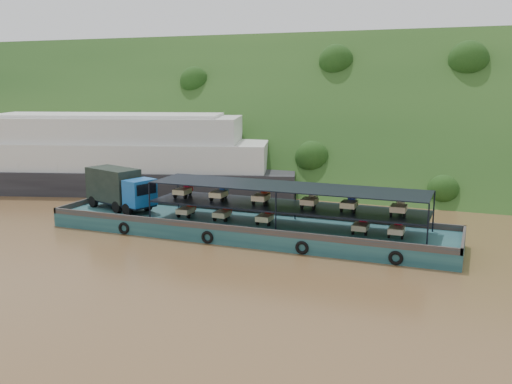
% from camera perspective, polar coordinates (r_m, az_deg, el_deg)
% --- Properties ---
extents(ground, '(160.00, 160.00, 0.00)m').
position_cam_1_polar(ground, '(48.48, 0.90, -4.51)').
color(ground, brown).
rests_on(ground, ground).
extents(hillside, '(140.00, 39.60, 39.60)m').
position_cam_1_polar(hillside, '(82.43, 9.76, 1.80)').
color(hillside, '#163613').
rests_on(hillside, ground).
extents(cargo_barge, '(35.00, 7.18, 4.99)m').
position_cam_1_polar(cargo_barge, '(49.24, -2.62, -2.78)').
color(cargo_barge, '#123840').
rests_on(cargo_barge, ground).
extents(passenger_ferry, '(46.45, 23.89, 9.14)m').
position_cam_1_polar(passenger_ferry, '(71.72, -14.41, 3.44)').
color(passenger_ferry, black).
rests_on(passenger_ferry, ground).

